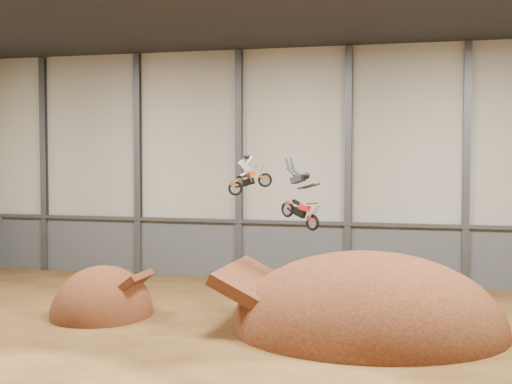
# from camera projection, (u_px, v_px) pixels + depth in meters

# --- Properties ---
(floor) EXTENTS (40.00, 40.00, 0.00)m
(floor) POSITION_uv_depth(u_px,v_px,m) (218.00, 344.00, 28.65)
(floor) COLOR #472B12
(floor) RESTS_ON ground
(back_wall) EXTENTS (40.00, 0.10, 14.00)m
(back_wall) POSITION_uv_depth(u_px,v_px,m) (293.00, 165.00, 42.78)
(back_wall) COLOR #BAB6A4
(back_wall) RESTS_ON ground
(lower_band_back) EXTENTS (39.80, 0.18, 3.50)m
(lower_band_back) POSITION_uv_depth(u_px,v_px,m) (293.00, 252.00, 42.96)
(lower_band_back) COLOR #505357
(lower_band_back) RESTS_ON ground
(steel_rail) EXTENTS (39.80, 0.35, 0.20)m
(steel_rail) POSITION_uv_depth(u_px,v_px,m) (292.00, 222.00, 42.72)
(steel_rail) COLOR #47494F
(steel_rail) RESTS_ON lower_band_back
(steel_column_0) EXTENTS (0.40, 0.36, 13.90)m
(steel_column_0) POSITION_uv_depth(u_px,v_px,m) (44.00, 164.00, 46.77)
(steel_column_0) COLOR #47494F
(steel_column_0) RESTS_ON ground
(steel_column_1) EXTENTS (0.40, 0.36, 13.90)m
(steel_column_1) POSITION_uv_depth(u_px,v_px,m) (138.00, 164.00, 45.10)
(steel_column_1) COLOR #47494F
(steel_column_1) RESTS_ON ground
(steel_column_2) EXTENTS (0.40, 0.36, 13.90)m
(steel_column_2) POSITION_uv_depth(u_px,v_px,m) (239.00, 165.00, 43.43)
(steel_column_2) COLOR #47494F
(steel_column_2) RESTS_ON ground
(steel_column_3) EXTENTS (0.40, 0.36, 13.90)m
(steel_column_3) POSITION_uv_depth(u_px,v_px,m) (348.00, 165.00, 41.75)
(steel_column_3) COLOR #47494F
(steel_column_3) RESTS_ON ground
(steel_column_4) EXTENTS (0.40, 0.36, 13.90)m
(steel_column_4) POSITION_uv_depth(u_px,v_px,m) (467.00, 166.00, 40.08)
(steel_column_4) COLOR #47494F
(steel_column_4) RESTS_ON ground
(takeoff_ramp) EXTENTS (4.72, 5.44, 4.72)m
(takeoff_ramp) POSITION_uv_depth(u_px,v_px,m) (103.00, 315.00, 33.80)
(takeoff_ramp) COLOR #421E10
(takeoff_ramp) RESTS_ON ground
(landing_ramp) EXTENTS (11.91, 10.53, 6.87)m
(landing_ramp) POSITION_uv_depth(u_px,v_px,m) (367.00, 331.00, 30.84)
(landing_ramp) COLOR #421E10
(landing_ramp) RESTS_ON ground
(fmx_rider_a) EXTENTS (2.53, 1.66, 2.29)m
(fmx_rider_a) POSITION_uv_depth(u_px,v_px,m) (252.00, 171.00, 31.90)
(fmx_rider_a) COLOR #EA500C
(fmx_rider_b) EXTENTS (3.70, 2.70, 3.50)m
(fmx_rider_b) POSITION_uv_depth(u_px,v_px,m) (298.00, 194.00, 32.32)
(fmx_rider_b) COLOR red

